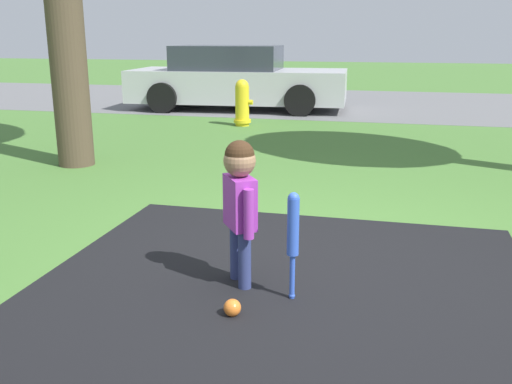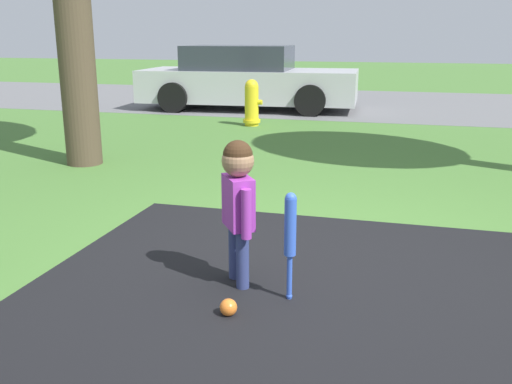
# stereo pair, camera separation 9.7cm
# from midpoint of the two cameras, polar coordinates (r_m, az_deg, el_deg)

# --- Properties ---
(ground_plane) EXTENTS (60.00, 60.00, 0.00)m
(ground_plane) POSITION_cam_midpoint_polar(r_m,az_deg,el_deg) (3.90, 5.46, -7.03)
(ground_plane) COLOR #477533
(street_strip) EXTENTS (40.00, 6.00, 0.01)m
(street_strip) POSITION_cam_midpoint_polar(r_m,az_deg,el_deg) (13.25, 11.75, 8.68)
(street_strip) COLOR slate
(street_strip) RESTS_ON ground
(child) EXTENTS (0.25, 0.31, 0.90)m
(child) POSITION_cam_midpoint_polar(r_m,az_deg,el_deg) (3.39, -2.45, -0.07)
(child) COLOR navy
(child) RESTS_ON ground
(baseball_bat) EXTENTS (0.07, 0.07, 0.64)m
(baseball_bat) POSITION_cam_midpoint_polar(r_m,az_deg,el_deg) (3.23, 2.86, -3.92)
(baseball_bat) COLOR blue
(baseball_bat) RESTS_ON ground
(sports_ball) EXTENTS (0.10, 0.10, 0.10)m
(sports_ball) POSITION_cam_midpoint_polar(r_m,az_deg,el_deg) (3.18, -3.27, -11.48)
(sports_ball) COLOR orange
(sports_ball) RESTS_ON ground
(fire_hydrant) EXTENTS (0.33, 0.29, 0.78)m
(fire_hydrant) POSITION_cam_midpoint_polar(r_m,az_deg,el_deg) (9.70, -1.67, 8.88)
(fire_hydrant) COLOR yellow
(fire_hydrant) RESTS_ON ground
(parked_car) EXTENTS (4.48, 2.15, 1.28)m
(parked_car) POSITION_cam_midpoint_polar(r_m,az_deg,el_deg) (11.96, -2.22, 11.19)
(parked_car) COLOR #B7B7BC
(parked_car) RESTS_ON ground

